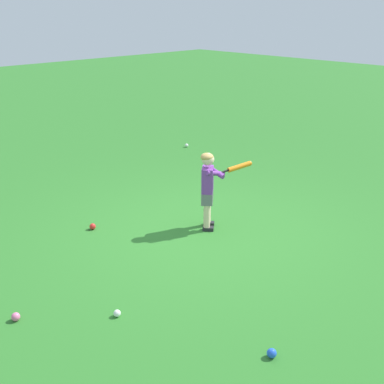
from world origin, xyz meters
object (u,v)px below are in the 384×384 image
(play_ball_near_batter, at_px, (187,145))
(play_ball_center_lawn, at_px, (272,353))
(play_ball_far_right, at_px, (93,226))
(child_batter, at_px, (210,184))
(play_ball_behind_batter, at_px, (16,317))
(play_ball_midfield, at_px, (117,313))

(play_ball_near_batter, xyz_separation_m, play_ball_center_lawn, (-4.23, -5.51, 0.01))
(play_ball_near_batter, relative_size, play_ball_far_right, 0.90)
(child_batter, relative_size, play_ball_center_lawn, 12.19)
(play_ball_behind_batter, bearing_deg, play_ball_far_right, 36.02)
(play_ball_center_lawn, height_order, play_ball_far_right, play_ball_center_lawn)
(play_ball_near_batter, bearing_deg, play_ball_behind_batter, -148.60)
(play_ball_near_batter, distance_m, play_ball_center_lawn, 6.95)
(play_ball_near_batter, xyz_separation_m, play_ball_far_right, (-3.84, -2.14, 0.00))
(child_batter, height_order, play_ball_behind_batter, child_batter)
(play_ball_near_batter, bearing_deg, play_ball_center_lawn, -127.50)
(play_ball_far_right, relative_size, play_ball_behind_batter, 1.00)
(play_ball_far_right, xyz_separation_m, play_ball_midfield, (-1.00, -1.91, -0.01))
(play_ball_near_batter, distance_m, play_ball_far_right, 4.40)
(child_batter, relative_size, play_ball_behind_batter, 12.41)
(play_ball_center_lawn, distance_m, play_ball_midfield, 1.58)
(play_ball_center_lawn, xyz_separation_m, play_ball_behind_batter, (-1.36, 2.10, -0.00))
(play_ball_near_batter, xyz_separation_m, play_ball_behind_batter, (-5.59, -3.41, 0.00))
(play_ball_behind_batter, bearing_deg, play_ball_near_batter, 31.40)
(child_batter, height_order, play_ball_midfield, child_batter)
(play_ball_center_lawn, bearing_deg, play_ball_behind_batter, 122.98)
(play_ball_behind_batter, bearing_deg, play_ball_center_lawn, -57.02)
(play_ball_far_right, bearing_deg, play_ball_center_lawn, -96.58)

